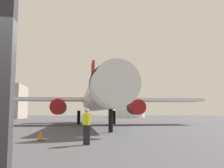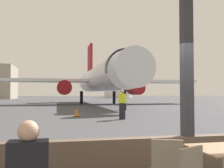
{
  "view_description": "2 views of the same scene",
  "coord_description": "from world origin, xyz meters",
  "px_view_note": "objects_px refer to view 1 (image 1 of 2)",
  "views": [
    {
      "loc": [
        0.76,
        -2.77,
        1.53
      ],
      "look_at": [
        2.97,
        13.59,
        3.36
      ],
      "focal_mm": 41.71,
      "sensor_mm": 36.0,
      "label": 1
    },
    {
      "loc": [
        -2.53,
        -4.71,
        1.51
      ],
      "look_at": [
        1.76,
        15.27,
        2.25
      ],
      "focal_mm": 41.73,
      "sensor_mm": 36.0,
      "label": 2
    }
  ],
  "objects_px": {
    "ground_crew_worker": "(87,126)",
    "fuel_storage_tank": "(130,110)",
    "traffic_cone": "(41,136)",
    "airplane": "(99,97)"
  },
  "relations": [
    {
      "from": "ground_crew_worker",
      "to": "traffic_cone",
      "type": "xyz_separation_m",
      "value": [
        -2.46,
        2.35,
        -0.64
      ]
    },
    {
      "from": "airplane",
      "to": "traffic_cone",
      "type": "bearing_deg",
      "value": -105.34
    },
    {
      "from": "ground_crew_worker",
      "to": "fuel_storage_tank",
      "type": "height_order",
      "value": "fuel_storage_tank"
    },
    {
      "from": "airplane",
      "to": "fuel_storage_tank",
      "type": "height_order",
      "value": "airplane"
    },
    {
      "from": "traffic_cone",
      "to": "fuel_storage_tank",
      "type": "relative_size",
      "value": 0.06
    },
    {
      "from": "airplane",
      "to": "ground_crew_worker",
      "type": "height_order",
      "value": "airplane"
    },
    {
      "from": "ground_crew_worker",
      "to": "fuel_storage_tank",
      "type": "bearing_deg",
      "value": 76.72
    },
    {
      "from": "traffic_cone",
      "to": "fuel_storage_tank",
      "type": "xyz_separation_m",
      "value": [
        19.47,
        69.71,
        2.26
      ]
    },
    {
      "from": "airplane",
      "to": "ground_crew_worker",
      "type": "bearing_deg",
      "value": -96.47
    },
    {
      "from": "fuel_storage_tank",
      "to": "airplane",
      "type": "bearing_deg",
      "value": -105.69
    }
  ]
}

